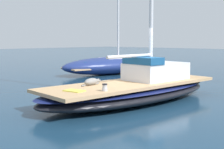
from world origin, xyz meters
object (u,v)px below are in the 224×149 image
dog_grey (92,82)px  sailboat_main (132,92)px  moored_boat_port_side (110,65)px  deck_winch (105,88)px  deck_towel (74,91)px

dog_grey → sailboat_main: bearing=66.9°
sailboat_main → moored_boat_port_side: (-6.39, 5.49, 0.22)m
deck_winch → moored_boat_port_side: size_ratio=0.03×
dog_grey → moored_boat_port_side: size_ratio=0.14×
deck_towel → moored_boat_port_side: 10.20m
deck_towel → moored_boat_port_side: moored_boat_port_side is taller
deck_winch → deck_towel: size_ratio=0.38×
dog_grey → deck_winch: size_ratio=4.53×
deck_towel → sailboat_main: bearing=89.2°
deck_winch → sailboat_main: bearing=106.4°
sailboat_main → dog_grey: dog_grey is taller
sailboat_main → deck_winch: bearing=-73.6°
sailboat_main → moored_boat_port_side: size_ratio=1.11×
sailboat_main → deck_winch: size_ratio=35.38×
sailboat_main → dog_grey: 1.51m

